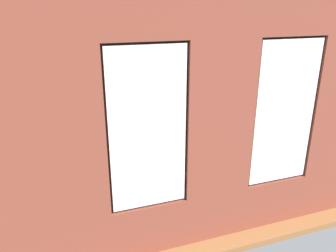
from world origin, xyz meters
The scene contains 20 objects.
ground_plane centered at (0.00, 0.00, -0.05)m, with size 7.27×5.40×0.10m, color brown.
brick_wall_with_windows centered at (0.00, 2.32, 1.66)m, with size 6.67×0.30×3.37m.
couch_by_window centered at (0.46, 1.67, 0.33)m, with size 1.94×0.87×0.80m.
couch_left centered at (-2.64, 0.75, 0.33)m, with size 0.93×1.75×0.80m.
coffee_table centered at (0.16, 0.25, 0.39)m, with size 1.55×0.82×0.44m.
cup_ceramic centered at (-0.27, 0.11, 0.48)m, with size 0.07×0.07×0.09m, color #33567F.
candle_jar centered at (0.04, 0.38, 0.50)m, with size 0.08×0.08×0.12m, color #B7333D.
table_plant_small centered at (0.35, 0.15, 0.54)m, with size 0.12×0.12×0.19m.
remote_silver centered at (0.62, 0.38, 0.45)m, with size 0.05×0.17×0.02m, color #B2B2B7.
remote_gray centered at (0.16, 0.25, 0.45)m, with size 0.05×0.17×0.02m, color #59595B.
media_console centered at (2.99, 0.46, 0.26)m, with size 1.24×0.42×0.51m, color black.
tv_flatscreen centered at (2.99, 0.46, 0.92)m, with size 1.17×0.20×0.80m.
papasan_chair centered at (0.38, -1.34, 0.44)m, with size 1.09×1.09×0.69m.
potted_plant_near_tv centered at (2.44, 1.53, 0.49)m, with size 0.50×0.50×0.80m.
potted_plant_foreground_right centered at (2.67, -1.66, 0.58)m, with size 0.98×0.89×1.14m.
potted_plant_between_couches centered at (-0.96, 1.62, 0.74)m, with size 1.16×1.11×1.42m.
potted_plant_beside_window_right centered at (1.97, 1.78, 0.60)m, with size 0.75×0.74×1.24m.
potted_plant_corner_far_left centered at (-2.79, 1.76, 0.72)m, with size 0.72×0.77×1.19m.
potted_plant_corner_near_left centered at (-2.79, -1.70, 0.47)m, with size 0.50×0.50×0.73m.
potted_plant_mid_room_small centered at (-0.96, -0.64, 0.34)m, with size 0.33×0.33×0.54m.
Camera 1 is at (2.02, 5.94, 3.25)m, focal length 35.00 mm.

